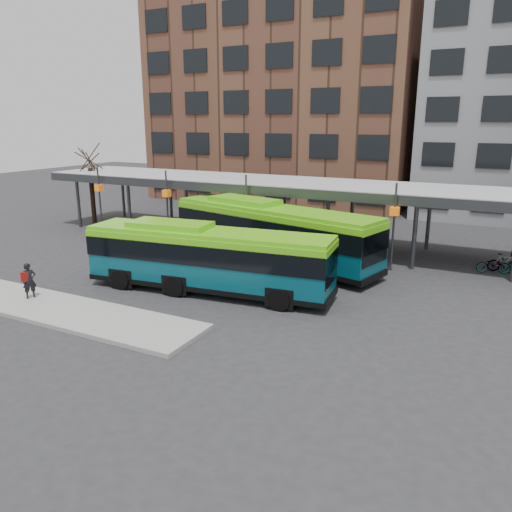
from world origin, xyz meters
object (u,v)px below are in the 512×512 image
at_px(bus_rear, 272,232).
at_px(pedestrian, 29,280).
at_px(tree, 92,193).
at_px(bus_front, 207,257).

bearing_deg(bus_rear, pedestrian, -109.25).
relative_size(tree, bus_rear, 0.42).
xyz_separation_m(bus_front, bus_rear, (0.62, 5.88, 0.15)).
relative_size(bus_rear, pedestrian, 8.16).
bearing_deg(pedestrian, bus_rear, -7.10).
bearing_deg(tree, bus_front, -30.18).
bearing_deg(bus_rear, bus_front, -81.90).
height_order(tree, bus_rear, tree).
xyz_separation_m(bus_rear, pedestrian, (-7.07, -10.71, -0.86)).
relative_size(bus_front, pedestrian, 7.46).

